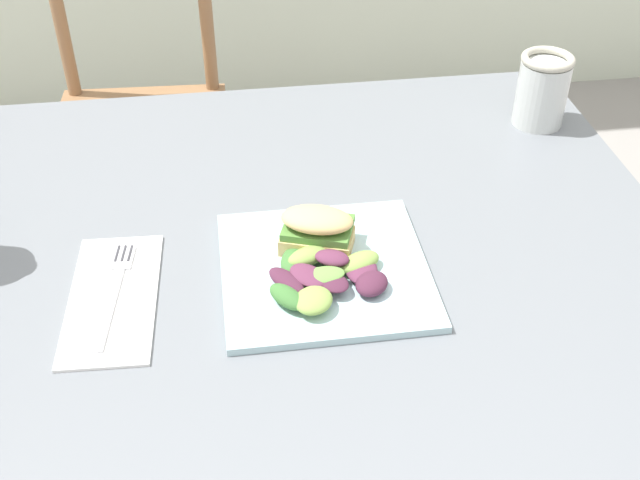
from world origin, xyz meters
TOP-DOWN VIEW (x-y plane):
  - dining_table at (-0.13, 0.16)m, footprint 1.12×0.97m
  - chair_wooden_far at (-0.34, 1.11)m, footprint 0.42×0.42m
  - plate_lunch at (-0.04, 0.14)m, footprint 0.25×0.25m
  - sandwich_half_front at (-0.04, 0.18)m, footprint 0.10×0.09m
  - salad_mixed_greens at (-0.04, 0.12)m, footprint 0.15×0.14m
  - napkin_folded at (-0.29, 0.13)m, footprint 0.11×0.23m
  - fork_on_napkin at (-0.29, 0.15)m, footprint 0.04×0.19m
  - mason_jar_iced_tea at (0.35, 0.46)m, footprint 0.08×0.08m

SIDE VIEW (x-z plane):
  - chair_wooden_far at x=-0.34m, z-range 0.01..0.88m
  - dining_table at x=-0.13m, z-range 0.24..0.98m
  - napkin_folded at x=-0.29m, z-range 0.74..0.74m
  - plate_lunch at x=-0.04m, z-range 0.74..0.75m
  - fork_on_napkin at x=-0.29m, z-range 0.74..0.75m
  - salad_mixed_greens at x=-0.04m, z-range 0.75..0.78m
  - sandwich_half_front at x=-0.04m, z-range 0.75..0.81m
  - mason_jar_iced_tea at x=0.35m, z-range 0.73..0.85m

